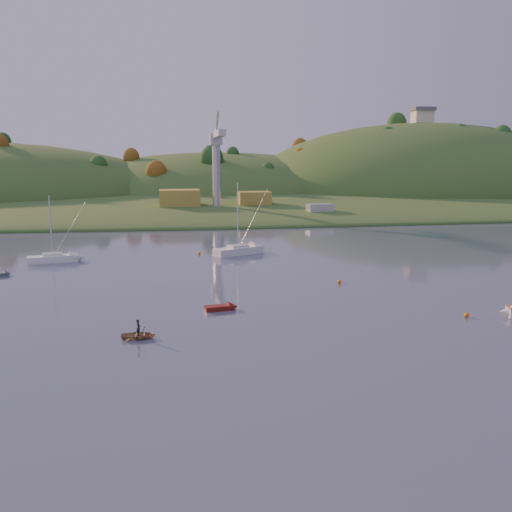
{
  "coord_description": "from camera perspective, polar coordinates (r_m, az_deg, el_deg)",
  "views": [
    {
      "loc": [
        -11.25,
        -36.2,
        16.35
      ],
      "look_at": [
        -0.78,
        31.51,
        4.31
      ],
      "focal_mm": 40.0,
      "sensor_mm": 36.0,
      "label": 1
    }
  ],
  "objects": [
    {
      "name": "paddler",
      "position": [
        53.11,
        -11.67,
        -7.3
      ],
      "size": [
        0.39,
        0.58,
        1.55
      ],
      "primitive_type": "imported",
      "rotation": [
        0.0,
        0.0,
        1.54
      ],
      "color": "black",
      "rests_on": "ground"
    },
    {
      "name": "hillside_trees",
      "position": [
        222.08,
        -5.89,
        5.69
      ],
      "size": [
        280.0,
        50.0,
        32.0
      ],
      "primitive_type": null,
      "color": "#1B4C1E",
      "rests_on": "ground"
    },
    {
      "name": "canoe",
      "position": [
        53.24,
        -11.65,
        -7.76
      ],
      "size": [
        3.18,
        2.32,
        0.64
      ],
      "primitive_type": "imported",
      "rotation": [
        0.0,
        0.0,
        1.54
      ],
      "color": "#947951",
      "rests_on": "ground"
    },
    {
      "name": "shed_east",
      "position": [
        162.46,
        -0.19,
        5.75
      ],
      "size": [
        9.0,
        7.0,
        4.0
      ],
      "primitive_type": "cube",
      "color": "#A88E38",
      "rests_on": "wharf"
    },
    {
      "name": "buoy_3",
      "position": [
        96.27,
        -5.69,
        0.29
      ],
      "size": [
        0.5,
        0.5,
        0.5
      ],
      "primitive_type": "sphere",
      "color": "orange",
      "rests_on": "ground"
    },
    {
      "name": "hill_right",
      "position": [
        254.97,
        15.94,
        5.91
      ],
      "size": [
        150.0,
        130.0,
        60.0
      ],
      "primitive_type": "ellipsoid",
      "color": "#304F1F",
      "rests_on": "ground"
    },
    {
      "name": "buoy_0",
      "position": [
        62.69,
        20.3,
        -5.55
      ],
      "size": [
        0.5,
        0.5,
        0.5
      ],
      "primitive_type": "sphere",
      "color": "orange",
      "rests_on": "ground"
    },
    {
      "name": "red_tender",
      "position": [
        61.78,
        -3.06,
        -5.15
      ],
      "size": [
        3.78,
        1.81,
        1.23
      ],
      "rotation": [
        0.0,
        0.0,
        0.17
      ],
      "color": "#61140D",
      "rests_on": "ground"
    },
    {
      "name": "far_shore",
      "position": [
        266.93,
        -6.4,
        6.39
      ],
      "size": [
        620.0,
        220.0,
        1.5
      ],
      "primitive_type": "cube",
      "color": "#304F1F",
      "rests_on": "ground"
    },
    {
      "name": "ground",
      "position": [
        41.28,
        7.99,
        -13.47
      ],
      "size": [
        500.0,
        500.0,
        0.0
      ],
      "primitive_type": "plane",
      "color": "#3A435F",
      "rests_on": "ground"
    },
    {
      "name": "sailboat_near",
      "position": [
        94.37,
        -19.66,
        -0.17
      ],
      "size": [
        7.8,
        3.83,
        10.39
      ],
      "rotation": [
        0.0,
        0.0,
        0.22
      ],
      "color": "white",
      "rests_on": "ground"
    },
    {
      "name": "buoy_1",
      "position": [
        74.86,
        8.33,
        -2.56
      ],
      "size": [
        0.5,
        0.5,
        0.5
      ],
      "primitive_type": "sphere",
      "color": "orange",
      "rests_on": "ground"
    },
    {
      "name": "wharf",
      "position": [
        159.75,
        -2.92,
        4.51
      ],
      "size": [
        42.0,
        16.0,
        2.4
      ],
      "primitive_type": "cube",
      "color": "slate",
      "rests_on": "ground"
    },
    {
      "name": "hilltop_house",
      "position": [
        255.01,
        16.31,
        13.41
      ],
      "size": [
        9.0,
        7.0,
        6.45
      ],
      "color": "beige",
      "rests_on": "hill_right"
    },
    {
      "name": "sailboat_far",
      "position": [
        96.0,
        -1.81,
        0.62
      ],
      "size": [
        8.88,
        6.36,
        12.03
      ],
      "rotation": [
        0.0,
        0.0,
        0.49
      ],
      "color": "white",
      "rests_on": "ground"
    },
    {
      "name": "shed_west",
      "position": [
        159.65,
        -7.64,
        5.73
      ],
      "size": [
        11.0,
        8.0,
        4.8
      ],
      "primitive_type": "cube",
      "color": "#A88E38",
      "rests_on": "wharf"
    },
    {
      "name": "shore_slope",
      "position": [
        202.17,
        -5.6,
        5.28
      ],
      "size": [
        640.0,
        150.0,
        7.0
      ],
      "primitive_type": "ellipsoid",
      "color": "#304F1F",
      "rests_on": "ground"
    },
    {
      "name": "dock_crane",
      "position": [
        155.16,
        -3.96,
        10.25
      ],
      "size": [
        3.2,
        28.0,
        20.3
      ],
      "color": "#B7B7BC",
      "rests_on": "wharf"
    },
    {
      "name": "grey_dinghy",
      "position": [
        86.33,
        -24.02,
        -1.67
      ],
      "size": [
        3.14,
        2.69,
        1.14
      ],
      "rotation": [
        0.0,
        0.0,
        0.62
      ],
      "color": "#4F5C67",
      "rests_on": "ground"
    },
    {
      "name": "work_vessel",
      "position": [
        150.19,
        6.43,
        4.21
      ],
      "size": [
        16.31,
        7.33,
        4.06
      ],
      "rotation": [
        0.0,
        0.0,
        0.11
      ],
      "color": "slate",
      "rests_on": "ground"
    },
    {
      "name": "hill_center",
      "position": [
        247.65,
        -3.87,
        6.16
      ],
      "size": [
        140.0,
        120.0,
        36.0
      ],
      "primitive_type": "ellipsoid",
      "color": "#304F1F",
      "rests_on": "ground"
    }
  ]
}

